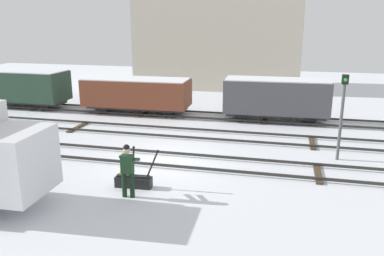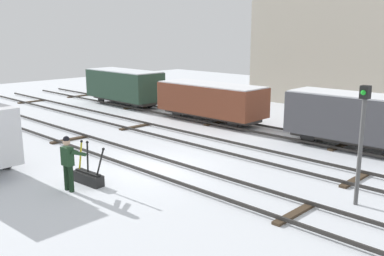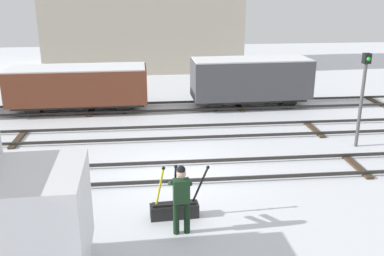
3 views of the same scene
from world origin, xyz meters
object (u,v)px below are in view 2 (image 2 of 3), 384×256
(rail_worker, at_px, (68,160))
(freight_car_back_track, at_px, (355,118))
(signal_post, at_px, (362,132))
(switch_lever_frame, at_px, (88,177))
(freight_car_far_end, at_px, (124,85))
(freight_car_near_switch, at_px, (211,100))

(rail_worker, distance_m, freight_car_back_track, 11.69)
(rail_worker, relative_size, signal_post, 0.51)
(switch_lever_frame, bearing_deg, rail_worker, -84.84)
(rail_worker, height_order, freight_car_far_end, freight_car_far_end)
(signal_post, xyz_separation_m, freight_car_back_track, (-2.67, 5.73, -0.78))
(signal_post, xyz_separation_m, freight_car_near_switch, (-10.76, 5.73, -0.90))
(switch_lever_frame, height_order, freight_car_back_track, freight_car_back_track)
(freight_car_near_switch, bearing_deg, rail_worker, -71.41)
(switch_lever_frame, xyz_separation_m, signal_post, (6.99, 4.42, 1.89))
(rail_worker, relative_size, freight_car_near_switch, 0.28)
(signal_post, relative_size, freight_car_near_switch, 0.55)
(freight_car_back_track, bearing_deg, switch_lever_frame, -114.89)
(switch_lever_frame, distance_m, signal_post, 8.49)
(switch_lever_frame, relative_size, signal_post, 0.45)
(freight_car_back_track, bearing_deg, signal_post, -66.88)
(freight_car_near_switch, height_order, freight_car_far_end, freight_car_far_end)
(signal_post, bearing_deg, freight_car_far_end, 162.82)
(switch_lever_frame, relative_size, freight_car_back_track, 0.27)
(freight_car_far_end, bearing_deg, freight_car_near_switch, 0.84)
(switch_lever_frame, height_order, freight_car_far_end, freight_car_far_end)
(rail_worker, relative_size, freight_car_back_track, 0.31)
(rail_worker, height_order, signal_post, signal_post)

